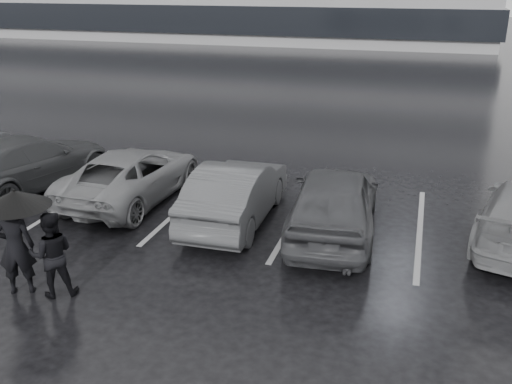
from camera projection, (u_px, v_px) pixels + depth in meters
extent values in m
plane|color=black|center=(239.00, 261.00, 11.28)|extent=(160.00, 160.00, 0.00)
cube|color=black|center=(182.00, 10.00, 59.47)|extent=(60.60, 25.60, 2.20)
imported|color=black|center=(334.00, 201.00, 12.22)|extent=(2.12, 4.59, 1.52)
imported|color=#2D2D30|center=(236.00, 192.00, 12.92)|extent=(1.54, 4.23, 1.39)
imported|color=#515154|center=(132.00, 174.00, 14.25)|extent=(2.28, 4.64, 1.27)
imported|color=black|center=(28.00, 162.00, 14.99)|extent=(3.03, 5.14, 1.40)
imported|color=black|center=(15.00, 247.00, 9.87)|extent=(0.76, 0.66, 1.76)
imported|color=black|center=(52.00, 255.00, 9.82)|extent=(0.95, 0.90, 1.56)
cylinder|color=black|center=(24.00, 249.00, 9.88)|extent=(0.03, 0.03, 1.68)
cone|color=black|center=(15.00, 199.00, 9.55)|extent=(1.15, 1.15, 0.29)
sphere|color=black|center=(14.00, 190.00, 9.50)|extent=(0.05, 0.05, 0.05)
cube|color=#98989B|center=(87.00, 192.00, 14.85)|extent=(0.12, 5.00, 0.00)
cube|color=#98989B|center=(186.00, 204.00, 14.11)|extent=(0.12, 5.00, 0.00)
cube|color=#98989B|center=(296.00, 216.00, 13.36)|extent=(0.12, 5.00, 0.00)
cube|color=#98989B|center=(420.00, 231.00, 12.61)|extent=(0.12, 5.00, 0.00)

